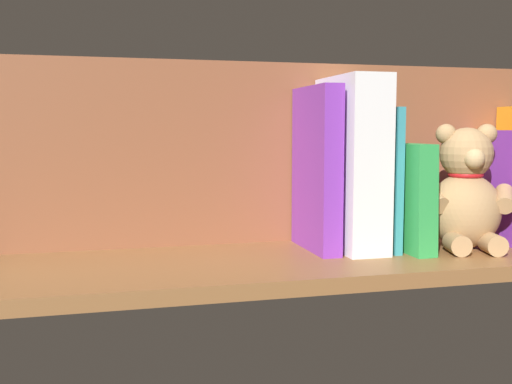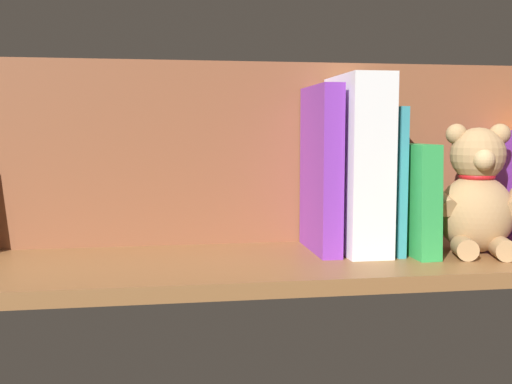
% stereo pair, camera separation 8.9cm
% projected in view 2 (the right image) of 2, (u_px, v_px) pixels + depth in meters
% --- Properties ---
extents(ground_plane, '(1.17, 0.30, 0.02)m').
position_uv_depth(ground_plane, '(256.00, 265.00, 0.90)').
color(ground_plane, brown).
extents(shelf_back_panel, '(1.17, 0.02, 0.30)m').
position_uv_depth(shelf_back_panel, '(244.00, 153.00, 1.01)').
color(shelf_back_panel, brown).
rests_on(shelf_back_panel, ground_plane).
extents(teddy_bear, '(0.16, 0.15, 0.20)m').
position_uv_depth(teddy_bear, '(477.00, 196.00, 0.93)').
color(teddy_bear, tan).
rests_on(teddy_bear, ground_plane).
extents(book_3, '(0.04, 0.19, 0.17)m').
position_uv_depth(book_3, '(407.00, 197.00, 0.95)').
color(book_3, green).
rests_on(book_3, ground_plane).
extents(book_4, '(0.01, 0.16, 0.22)m').
position_uv_depth(book_4, '(385.00, 179.00, 0.96)').
color(book_4, teal).
rests_on(book_4, ground_plane).
extents(dictionary_thick_white, '(0.06, 0.16, 0.27)m').
position_uv_depth(dictionary_thick_white, '(357.00, 164.00, 0.95)').
color(dictionary_thick_white, white).
rests_on(dictionary_thick_white, ground_plane).
extents(book_5, '(0.03, 0.15, 0.26)m').
position_uv_depth(book_5, '(321.00, 169.00, 0.95)').
color(book_5, purple).
rests_on(book_5, ground_plane).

